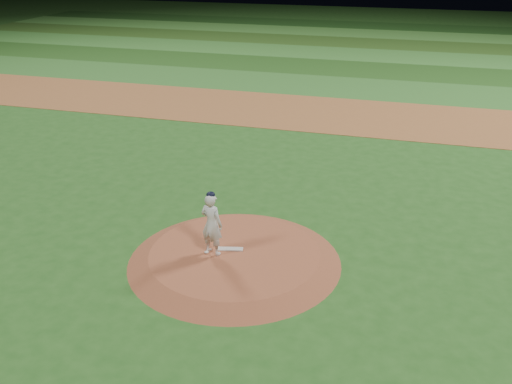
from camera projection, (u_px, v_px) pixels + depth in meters
name	position (u px, v px, depth m)	size (l,w,h in m)	color
ground	(235.00, 261.00, 14.78)	(120.00, 120.00, 0.00)	#204E19
infield_dirt_band	(326.00, 114.00, 27.05)	(70.00, 6.00, 0.02)	brown
outfield_stripe_0	(343.00, 87.00, 31.88)	(70.00, 5.00, 0.02)	#2A6324
outfield_stripe_1	(354.00, 69.00, 36.26)	(70.00, 5.00, 0.02)	#1D4716
outfield_stripe_2	(363.00, 55.00, 40.64)	(70.00, 5.00, 0.02)	#317129
outfield_stripe_3	(370.00, 43.00, 45.03)	(70.00, 5.00, 0.02)	#274D18
outfield_stripe_4	(376.00, 34.00, 49.41)	(70.00, 5.00, 0.02)	#3A7C2D
outfield_stripe_5	(381.00, 26.00, 53.79)	(70.00, 5.00, 0.02)	#183F14
pitchers_mound	(235.00, 257.00, 14.73)	(5.50, 5.50, 0.25)	brown
pitching_rubber	(230.00, 249.00, 14.82)	(0.68, 0.17, 0.03)	silver
rosin_bag	(206.00, 252.00, 14.64)	(0.11, 0.11, 0.06)	beige
pitcher_on_mound	(212.00, 224.00, 14.31)	(0.69, 0.54, 1.72)	silver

